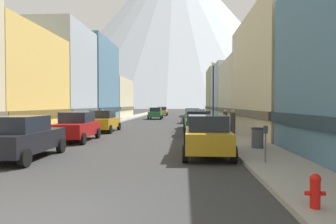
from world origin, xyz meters
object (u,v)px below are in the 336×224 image
Objects in this scene: car_right_2 at (195,119)px; pedestrian_1 at (233,123)px; parking_meter_near at (266,138)px; fire_hydrant_near at (315,190)px; potted_plant_0 at (68,122)px; car_left_0 at (22,137)px; car_right_1 at (198,123)px; pedestrian_0 at (103,117)px; car_left_1 at (76,126)px; streetlamp_right at (213,85)px; pedestrian_2 at (225,120)px; trash_bin_right at (257,138)px; car_driving_0 at (156,113)px; car_right_3 at (192,116)px; car_left_2 at (104,121)px; car_right_0 at (207,135)px; car_driving_1 at (162,111)px.

pedestrian_1 is at bearing -70.09° from car_right_2.
fire_hydrant_near is at bearing -93.53° from parking_meter_near.
car_left_0 is at bearing -76.26° from potted_plant_0.
car_right_1 is at bearing -90.00° from car_right_2.
pedestrian_1 reaches higher than pedestrian_0.
car_left_1 is 4.08× the size of potted_plant_0.
streetlamp_right is at bearing 71.07° from car_right_1.
car_right_2 is 3.69m from pedestrian_2.
car_driving_0 is at bearing 104.20° from trash_bin_right.
potted_plant_0 is 0.71× the size of pedestrian_0.
car_right_1 reaches higher than parking_meter_near.
car_right_3 is at bearing 67.71° from car_left_1.
car_left_2 is at bearing 136.50° from trash_bin_right.
car_right_0 is 16.06m from potted_plant_0.
car_right_3 and car_driving_1 have the same top height.
car_driving_1 is 3.31× the size of parking_meter_near.
pedestrian_2 reaches higher than car_right_0.
car_left_2 is 14.46m from car_right_3.
car_right_3 is 2.66× the size of pedestrian_2.
pedestrian_2 reaches higher than car_left_1.
potted_plant_0 is (-3.20, 6.90, -0.10)m from car_left_1.
parking_meter_near is (0.30, 4.87, 0.49)m from fire_hydrant_near.
trash_bin_right is at bearing -37.63° from potted_plant_0.
car_right_1 is 2.53m from pedestrian_1.
parking_meter_near is 18.93m from potted_plant_0.
car_left_2 is 36.27m from car_driving_1.
car_left_1 is 6.24m from car_left_2.
car_driving_0 is at bearing 86.32° from car_left_0.
pedestrian_0 is at bearing 99.24° from car_left_1.
car_driving_1 is at bearing 102.63° from pedestrian_2.
car_driving_1 is at bearing 98.44° from parking_meter_near.
trash_bin_right is 10.80m from pedestrian_2.
streetlamp_right is at bearing 127.64° from pedestrian_2.
trash_bin_right is at bearing -18.46° from car_left_1.
parking_meter_near is (1.95, -25.63, 0.11)m from car_right_3.
car_right_0 is 2.86× the size of pedestrian_0.
car_left_0 is at bearing 174.60° from parking_meter_near.
fire_hydrant_near is at bearing -31.96° from car_left_0.
car_right_2 reaches higher than pedestrian_0.
pedestrian_0 is (-2.45, 15.05, -0.04)m from car_left_1.
potted_plant_0 is at bearing -132.86° from car_right_3.
car_right_0 is 33.44m from car_driving_0.
car_right_0 is 2.87m from parking_meter_near.
car_driving_1 reaches higher than pedestrian_0.
potted_plant_0 is 8.18m from pedestrian_0.
car_driving_0 is (-5.40, 33.00, 0.00)m from car_right_0.
car_left_2 is 2.55× the size of pedestrian_1.
car_left_0 and car_left_2 have the same top height.
parking_meter_near is at bearing -92.73° from pedestrian_1.
car_right_2 is at bearing 134.18° from streetlamp_right.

